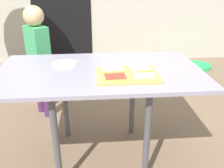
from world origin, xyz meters
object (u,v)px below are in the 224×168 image
garden_hose_coil (198,66)px  pizza_slice_far_left (112,69)px  cutting_board (127,75)px  plate_white_left (65,64)px  child_left (39,55)px  pizza_slice_near_left (115,77)px  dining_table (99,79)px  pizza_slice_near_right (144,77)px  pizza_slice_far_right (139,69)px

garden_hose_coil → pizza_slice_far_left: bearing=-127.5°
cutting_board → pizza_slice_far_left: (-0.09, 0.06, 0.02)m
plate_white_left → child_left: 0.66m
child_left → garden_hose_coil: child_left is taller
pizza_slice_far_left → pizza_slice_near_left: (0.01, -0.14, 0.00)m
cutting_board → plate_white_left: cutting_board is taller
dining_table → garden_hose_coil: 2.59m
pizza_slice_far_left → garden_hose_coil: pizza_slice_far_left is taller
pizza_slice_near_left → pizza_slice_near_right: (0.18, -0.00, 0.00)m
cutting_board → pizza_slice_near_right: bearing=-39.8°
dining_table → pizza_slice_near_left: size_ratio=9.51×
dining_table → child_left: bearing=128.0°
garden_hose_coil → child_left: bearing=-150.6°
pizza_slice_near_left → garden_hose_coil: pizza_slice_near_left is taller
dining_table → child_left: size_ratio=1.29×
pizza_slice_far_right → child_left: child_left is taller
pizza_slice_far_right → pizza_slice_near_right: (0.00, -0.13, 0.00)m
pizza_slice_near_right → plate_white_left: (-0.51, 0.33, -0.02)m
pizza_slice_far_left → pizza_slice_near_right: (0.18, -0.14, 0.00)m
dining_table → pizza_slice_far_left: size_ratio=9.35×
plate_white_left → pizza_slice_far_right: bearing=-21.0°
dining_table → cutting_board: 0.23m
cutting_board → dining_table: bearing=144.2°
pizza_slice_far_left → pizza_slice_near_right: 0.23m
dining_table → pizza_slice_far_right: 0.29m
pizza_slice_near_left → plate_white_left: bearing=135.8°
pizza_slice_far_left → child_left: child_left is taller
pizza_slice_far_left → plate_white_left: bearing=150.0°
pizza_slice_near_left → plate_white_left: (-0.34, 0.33, -0.02)m
pizza_slice_far_right → pizza_slice_near_left: (-0.17, -0.13, 0.00)m
child_left → plate_white_left: bearing=-62.1°
dining_table → pizza_slice_far_left: bearing=-37.0°
cutting_board → child_left: 1.11m
pizza_slice_far_right → plate_white_left: bearing=159.0°
garden_hose_coil → pizza_slice_near_right: bearing=-122.2°
pizza_slice_near_right → garden_hose_coil: size_ratio=0.36×
dining_table → cutting_board: size_ratio=3.51×
dining_table → plate_white_left: size_ratio=7.61×
cutting_board → pizza_slice_far_right: bearing=33.7°
pizza_slice_far_left → plate_white_left: 0.38m
dining_table → child_left: (-0.55, 0.71, -0.03)m
cutting_board → pizza_slice_near_right: size_ratio=2.76×
pizza_slice_far_right → pizza_slice_near_right: 0.13m
pizza_slice_near_right → garden_hose_coil: 2.62m
dining_table → pizza_slice_near_left: 0.24m
pizza_slice_far_left → pizza_slice_far_right: 0.18m
pizza_slice_far_right → plate_white_left: pizza_slice_far_right is taller
plate_white_left → dining_table: bearing=-27.5°
plate_white_left → pizza_slice_near_right: bearing=-32.8°
dining_table → plate_white_left: (-0.25, 0.13, 0.08)m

